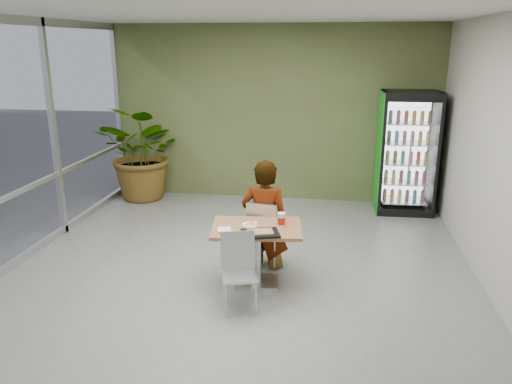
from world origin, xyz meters
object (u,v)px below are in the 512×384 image
at_px(dining_table, 257,243).
at_px(soda_cup, 281,220).
at_px(chair_near, 238,264).
at_px(seated_woman, 265,225).
at_px(chair_far, 263,229).
at_px(beverage_fridge, 406,153).
at_px(cafeteria_tray, 260,233).
at_px(potted_plant, 145,153).

relative_size(dining_table, soda_cup, 6.73).
distance_m(chair_near, seated_woman, 1.10).
bearing_deg(chair_far, beverage_fridge, -120.44).
xyz_separation_m(chair_near, seated_woman, (0.14, 1.09, 0.07)).
relative_size(cafeteria_tray, potted_plant, 0.24).
relative_size(chair_far, seated_woman, 0.52).
height_order(dining_table, soda_cup, soda_cup).
distance_m(soda_cup, potted_plant, 4.25).
bearing_deg(beverage_fridge, chair_far, -130.12).
bearing_deg(potted_plant, beverage_fridge, -0.05).
bearing_deg(chair_far, seated_woman, -98.54).
xyz_separation_m(seated_woman, potted_plant, (-2.63, 2.62, 0.32)).
bearing_deg(seated_woman, cafeteria_tray, 101.76).
xyz_separation_m(dining_table, chair_far, (0.01, 0.50, -0.01)).
xyz_separation_m(dining_table, chair_near, (-0.12, -0.55, -0.03)).
bearing_deg(chair_far, chair_near, 90.70).
bearing_deg(chair_near, soda_cup, 39.21).
height_order(chair_far, potted_plant, potted_plant).
bearing_deg(beverage_fridge, seated_woman, -130.42).
bearing_deg(beverage_fridge, dining_table, -125.62).
xyz_separation_m(dining_table, seated_woman, (0.03, 0.54, 0.04)).
bearing_deg(dining_table, soda_cup, 9.18).
bearing_deg(chair_far, cafeteria_tray, 103.00).
bearing_deg(potted_plant, seated_woman, -44.98).
height_order(chair_far, beverage_fridge, beverage_fridge).
relative_size(dining_table, cafeteria_tray, 2.69).
xyz_separation_m(dining_table, potted_plant, (-2.60, 3.17, 0.35)).
relative_size(dining_table, chair_far, 1.27).
bearing_deg(chair_near, seated_woman, 66.18).
relative_size(seated_woman, soda_cup, 10.24).
height_order(seated_woman, potted_plant, potted_plant).
relative_size(seated_woman, beverage_fridge, 0.84).
distance_m(chair_far, soda_cup, 0.61).
relative_size(chair_near, cafeteria_tray, 2.02).
relative_size(seated_woman, cafeteria_tray, 4.10).
distance_m(chair_near, cafeteria_tray, 0.45).
distance_m(dining_table, potted_plant, 4.11).
height_order(chair_far, chair_near, chair_far).
bearing_deg(cafeteria_tray, potted_plant, 128.17).
height_order(seated_woman, cafeteria_tray, seated_woman).
bearing_deg(seated_woman, potted_plant, -37.11).
distance_m(seated_woman, potted_plant, 3.73).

